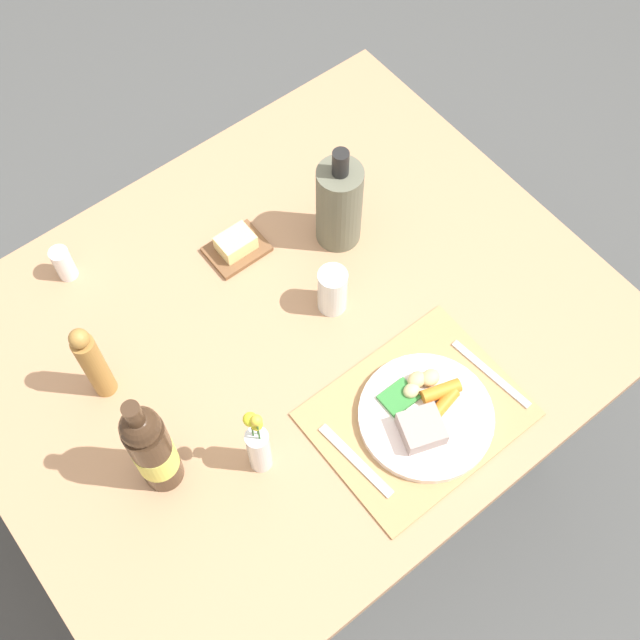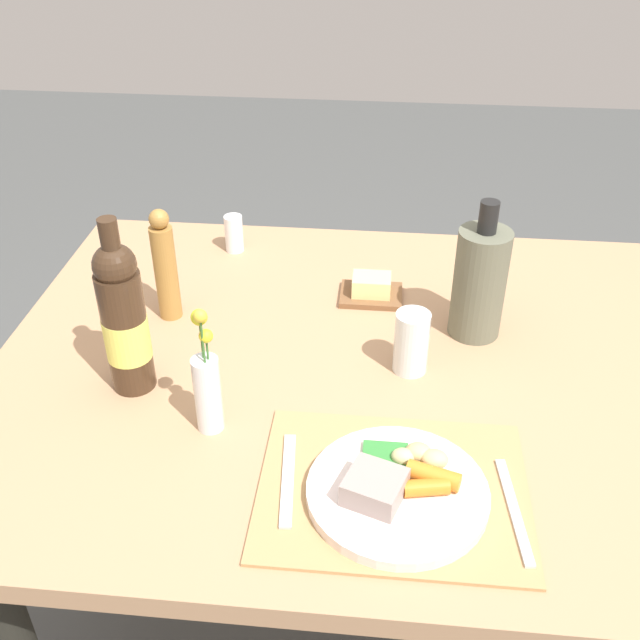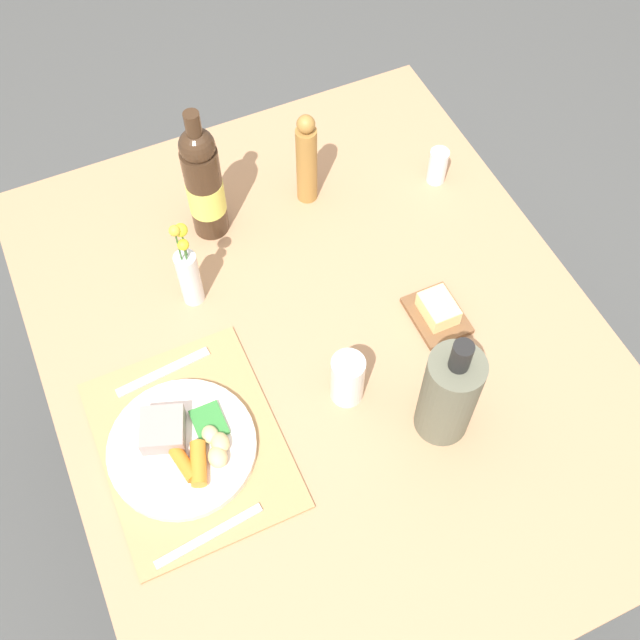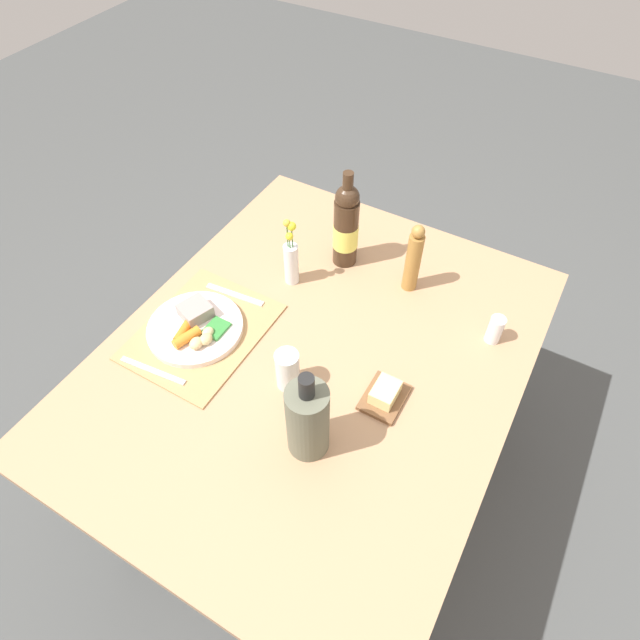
{
  "view_description": "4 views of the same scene",
  "coord_description": "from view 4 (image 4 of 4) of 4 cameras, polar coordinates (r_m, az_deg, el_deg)",
  "views": [
    {
      "loc": [
        -0.44,
        -0.68,
        2.29
      ],
      "look_at": [
        0.04,
        -0.07,
        0.86
      ],
      "focal_mm": 45.53,
      "sensor_mm": 36.0,
      "label": 1
    },
    {
      "loc": [
        0.06,
        -1.11,
        1.61
      ],
      "look_at": [
        -0.05,
        -0.01,
        0.86
      ],
      "focal_mm": 41.89,
      "sensor_mm": 36.0,
      "label": 2
    },
    {
      "loc": [
        0.69,
        -0.33,
        2.08
      ],
      "look_at": [
        0.01,
        -0.02,
        0.88
      ],
      "focal_mm": 43.02,
      "sensor_mm": 36.0,
      "label": 3
    },
    {
      "loc": [
        0.76,
        0.45,
        1.96
      ],
      "look_at": [
        -0.03,
        0.0,
        0.88
      ],
      "focal_mm": 30.22,
      "sensor_mm": 36.0,
      "label": 4
    }
  ],
  "objects": [
    {
      "name": "wine_bottle",
      "position": [
        1.65,
        2.77,
        9.9
      ],
      "size": [
        0.08,
        0.08,
        0.33
      ],
      "color": "#3C281A",
      "rests_on": "dining_table"
    },
    {
      "name": "flower_vase",
      "position": [
        1.61,
        -3.08,
        6.4
      ],
      "size": [
        0.04,
        0.04,
        0.24
      ],
      "color": "silver",
      "rests_on": "dining_table"
    },
    {
      "name": "salt_shaker",
      "position": [
        1.56,
        18.05,
        -0.96
      ],
      "size": [
        0.04,
        0.04,
        0.09
      ],
      "primitive_type": "cylinder",
      "color": "white",
      "rests_on": "dining_table"
    },
    {
      "name": "knife",
      "position": [
        1.51,
        -17.29,
        -5.13
      ],
      "size": [
        0.04,
        0.2,
        0.0
      ],
      "primitive_type": "cube",
      "rotation": [
        0.0,
        0.0,
        0.1
      ],
      "color": "silver",
      "rests_on": "placemat"
    },
    {
      "name": "fork",
      "position": [
        1.64,
        -9.01,
        2.67
      ],
      "size": [
        0.04,
        0.19,
        0.0
      ],
      "primitive_type": "cube",
      "rotation": [
        0.0,
        0.0,
        0.09
      ],
      "color": "silver",
      "rests_on": "placemat"
    },
    {
      "name": "ground_plane",
      "position": [
        2.15,
        -0.44,
        -15.95
      ],
      "size": [
        8.0,
        8.0,
        0.0
      ],
      "primitive_type": "plane",
      "color": "#4A4C4C"
    },
    {
      "name": "pepper_mill",
      "position": [
        1.6,
        9.86,
        6.38
      ],
      "size": [
        0.05,
        0.05,
        0.24
      ],
      "color": "#A67839",
      "rests_on": "dining_table"
    },
    {
      "name": "cooler_bottle",
      "position": [
        1.24,
        -1.32,
        -10.49
      ],
      "size": [
        0.1,
        0.1,
        0.28
      ],
      "color": "#606250",
      "rests_on": "dining_table"
    },
    {
      "name": "placemat",
      "position": [
        1.57,
        -12.38,
        -1.21
      ],
      "size": [
        0.41,
        0.32,
        0.01
      ],
      "primitive_type": "cube",
      "color": "tan",
      "rests_on": "dining_table"
    },
    {
      "name": "water_tumbler",
      "position": [
        1.39,
        -3.44,
        -5.46
      ],
      "size": [
        0.06,
        0.06,
        0.12
      ],
      "color": "silver",
      "rests_on": "dining_table"
    },
    {
      "name": "dining_table",
      "position": [
        1.58,
        -0.58,
        -6.04
      ],
      "size": [
        1.33,
        1.07,
        0.77
      ],
      "color": "tan",
      "rests_on": "ground_plane"
    },
    {
      "name": "butter_dish",
      "position": [
        1.4,
        6.88,
        -7.84
      ],
      "size": [
        0.13,
        0.1,
        0.05
      ],
      "color": "brown",
      "rests_on": "dining_table"
    },
    {
      "name": "dinner_plate",
      "position": [
        1.56,
        -13.05,
        -0.69
      ],
      "size": [
        0.27,
        0.27,
        0.06
      ],
      "color": "white",
      "rests_on": "placemat"
    }
  ]
}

